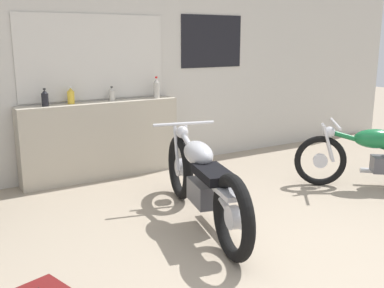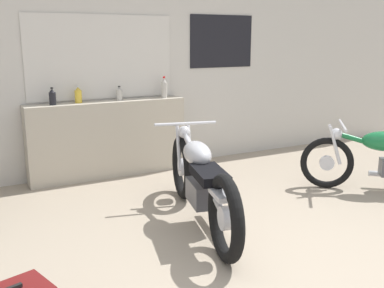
# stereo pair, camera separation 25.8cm
# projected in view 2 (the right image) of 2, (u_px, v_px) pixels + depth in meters

# --- Properties ---
(ground_plane) EXTENTS (24.00, 24.00, 0.00)m
(ground_plane) POSITION_uv_depth(u_px,v_px,m) (287.00, 273.00, 3.31)
(ground_plane) COLOR gray
(wall_back) EXTENTS (10.00, 0.07, 2.80)m
(wall_back) POSITION_uv_depth(u_px,v_px,m) (130.00, 62.00, 5.70)
(wall_back) COLOR beige
(wall_back) RESTS_ON ground_plane
(sill_counter) EXTENTS (1.97, 0.28, 0.94)m
(sill_counter) POSITION_uv_depth(u_px,v_px,m) (109.00, 139.00, 5.58)
(sill_counter) COLOR #B7AD99
(sill_counter) RESTS_ON ground_plane
(bottle_leftmost) EXTENTS (0.08, 0.08, 0.20)m
(bottle_leftmost) POSITION_uv_depth(u_px,v_px,m) (52.00, 97.00, 5.15)
(bottle_leftmost) COLOR black
(bottle_leftmost) RESTS_ON sill_counter
(bottle_left_center) EXTENTS (0.08, 0.08, 0.21)m
(bottle_left_center) POSITION_uv_depth(u_px,v_px,m) (78.00, 95.00, 5.32)
(bottle_left_center) COLOR gold
(bottle_left_center) RESTS_ON sill_counter
(bottle_center) EXTENTS (0.07, 0.07, 0.18)m
(bottle_center) POSITION_uv_depth(u_px,v_px,m) (119.00, 94.00, 5.56)
(bottle_center) COLOR #B7B2A8
(bottle_center) RESTS_ON sill_counter
(bottle_right_center) EXTENTS (0.08, 0.08, 0.28)m
(bottle_right_center) POSITION_uv_depth(u_px,v_px,m) (164.00, 88.00, 5.77)
(bottle_right_center) COLOR #B7B2A8
(bottle_right_center) RESTS_ON sill_counter
(motorcycle_silver) EXTENTS (0.76, 2.11, 0.86)m
(motorcycle_silver) POSITION_uv_depth(u_px,v_px,m) (201.00, 181.00, 4.11)
(motorcycle_silver) COLOR black
(motorcycle_silver) RESTS_ON ground_plane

